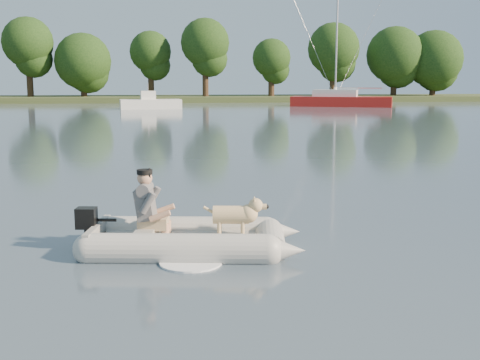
{
  "coord_description": "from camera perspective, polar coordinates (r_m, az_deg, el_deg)",
  "views": [
    {
      "loc": [
        -0.81,
        -8.49,
        2.43
      ],
      "look_at": [
        0.42,
        1.53,
        0.75
      ],
      "focal_mm": 45.0,
      "sensor_mm": 36.0,
      "label": 1
    }
  ],
  "objects": [
    {
      "name": "man",
      "position": [
        8.76,
        -8.85,
        -2.04
      ],
      "size": [
        0.73,
        0.65,
        0.97
      ],
      "primitive_type": null,
      "rotation": [
        0.0,
        0.0,
        -0.14
      ],
      "color": "#58595C",
      "rests_on": "dinghy"
    },
    {
      "name": "treeline",
      "position": [
        69.69,
        -5.25,
        11.87
      ],
      "size": [
        75.85,
        7.35,
        9.27
      ],
      "color": "#332316",
      "rests_on": "shore_bank"
    },
    {
      "name": "dinghy",
      "position": [
        8.67,
        -4.75,
        -3.25
      ],
      "size": [
        4.63,
        3.51,
        1.26
      ],
      "primitive_type": null,
      "rotation": [
        0.0,
        0.0,
        -0.14
      ],
      "color": "#ADADA7",
      "rests_on": "water"
    },
    {
      "name": "water",
      "position": [
        8.87,
        -1.52,
        -6.47
      ],
      "size": [
        160.0,
        160.0,
        0.0
      ],
      "primitive_type": "plane",
      "color": "#50626C",
      "rests_on": "ground"
    },
    {
      "name": "shore_bank",
      "position": [
        70.53,
        -6.41,
        7.64
      ],
      "size": [
        160.0,
        12.0,
        0.7
      ],
      "primitive_type": "cube",
      "color": "#47512D",
      "rests_on": "water"
    },
    {
      "name": "sailboat",
      "position": [
        56.86,
        9.48,
        7.45
      ],
      "size": [
        9.49,
        5.97,
        12.55
      ],
      "rotation": [
        0.0,
        0.0,
        -0.39
      ],
      "color": "#AD1813",
      "rests_on": "water"
    },
    {
      "name": "outboard_motor",
      "position": [
        9.01,
        -14.31,
        -4.67
      ],
      "size": [
        0.41,
        0.31,
        0.71
      ],
      "primitive_type": null,
      "rotation": [
        0.0,
        0.0,
        -0.14
      ],
      "color": "black",
      "rests_on": "dinghy"
    },
    {
      "name": "motorboat",
      "position": [
        51.8,
        -8.49,
        7.8
      ],
      "size": [
        5.49,
        2.68,
        2.23
      ],
      "primitive_type": null,
      "rotation": [
        0.0,
        0.0,
        0.13
      ],
      "color": "white",
      "rests_on": "water"
    },
    {
      "name": "dog",
      "position": [
        8.68,
        -0.86,
        -3.62
      ],
      "size": [
        0.88,
        0.42,
        0.56
      ],
      "primitive_type": null,
      "rotation": [
        0.0,
        0.0,
        -0.14
      ],
      "color": "#D4B57A",
      "rests_on": "dinghy"
    }
  ]
}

